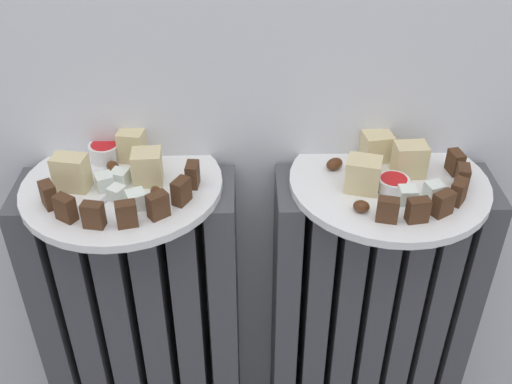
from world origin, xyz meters
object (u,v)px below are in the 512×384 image
Objects in this scene: jam_bowl_right at (393,184)px; fork at (125,180)px; plate_right at (389,183)px; plate_left at (123,186)px; radiator_left at (147,347)px; jam_bowl_left at (105,151)px; radiator_right at (364,343)px.

jam_bowl_right reaches higher than fork.
plate_left is at bearing 180.00° from plate_right.
jam_bowl_right is at bearing -4.17° from radiator_left.
fork is (-0.38, 0.00, 0.01)m from plate_right.
jam_bowl_right reaches higher than plate_left.
radiator_left is 0.37m from jam_bowl_left.
jam_bowl_right is at bearing -4.49° from fork.
fork is (-0.38, 0.03, -0.01)m from jam_bowl_right.
jam_bowl_left reaches higher than fork.
radiator_right is 2.32× the size of plate_right.
plate_left is 0.01m from fork.
plate_right is 6.44× the size of jam_bowl_right.
fork reaches higher than plate_right.
plate_right is 6.14× the size of jam_bowl_left.
plate_right reaches higher than radiator_left.
radiator_right is 2.32× the size of plate_left.
radiator_left is 14.97× the size of jam_bowl_right.
plate_left is (-0.00, 0.00, 0.34)m from radiator_left.
radiator_left is 0.34m from plate_left.
radiator_right is 0.52m from fork.
plate_left is (-0.38, 0.00, 0.34)m from radiator_right.
jam_bowl_right is at bearing -92.03° from radiator_right.
radiator_left is 0.53m from jam_bowl_right.
jam_bowl_left is 0.46× the size of fork.
plate_right is at bearing 0.00° from radiator_left.
jam_bowl_left is (-0.42, 0.06, 0.02)m from plate_right.
radiator_left is 6.56× the size of fork.
plate_left is 0.07m from jam_bowl_left.
fork is (-0.38, 0.00, 0.35)m from radiator_right.
jam_bowl_left is 1.05× the size of jam_bowl_right.
radiator_right is at bearing -8.55° from jam_bowl_left.
fork is at bearing 175.51° from jam_bowl_right.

